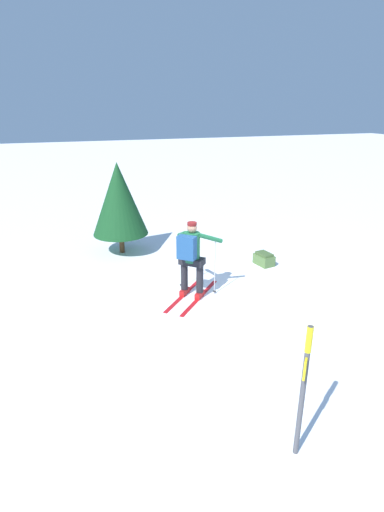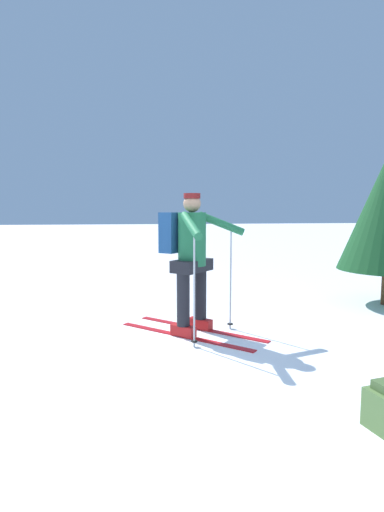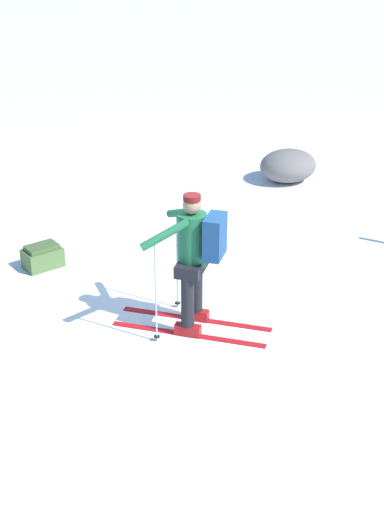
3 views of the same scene
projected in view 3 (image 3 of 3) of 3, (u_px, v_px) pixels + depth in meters
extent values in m
plane|color=white|center=(196.00, 292.00, 9.12)|extent=(80.00, 80.00, 0.00)
cube|color=red|center=(188.00, 334.00, 8.19)|extent=(1.39, 1.32, 0.01)
cube|color=red|center=(188.00, 330.00, 8.16)|extent=(0.29, 0.29, 0.12)
cylinder|color=black|center=(188.00, 299.00, 7.99)|extent=(0.15, 0.15, 0.68)
cube|color=red|center=(196.00, 319.00, 8.50)|extent=(1.39, 1.32, 0.01)
cube|color=red|center=(196.00, 314.00, 8.48)|extent=(0.29, 0.29, 0.12)
cylinder|color=black|center=(196.00, 285.00, 8.30)|extent=(0.15, 0.15, 0.68)
cube|color=black|center=(192.00, 265.00, 8.00)|extent=(0.55, 0.56, 0.14)
cylinder|color=#1E663D|center=(192.00, 240.00, 7.86)|extent=(0.33, 0.33, 0.62)
sphere|color=tan|center=(192.00, 205.00, 7.68)|extent=(0.20, 0.20, 0.20)
cylinder|color=maroon|center=(192.00, 198.00, 7.65)|extent=(0.19, 0.19, 0.06)
cube|color=navy|center=(215.00, 237.00, 7.77)|extent=(0.39, 0.40, 0.48)
cylinder|color=#B2B7BC|center=(156.00, 292.00, 7.81)|extent=(0.02, 0.02, 1.25)
cylinder|color=black|center=(157.00, 336.00, 8.05)|extent=(0.07, 0.07, 0.01)
cylinder|color=#1E663D|center=(165.00, 235.00, 7.56)|extent=(0.57, 0.13, 0.29)
cylinder|color=#B2B7BC|center=(177.00, 262.00, 8.50)|extent=(0.02, 0.02, 1.25)
cylinder|color=black|center=(178.00, 303.00, 8.75)|extent=(0.07, 0.07, 0.01)
cylinder|color=#1E663D|center=(182.00, 212.00, 8.12)|extent=(0.16, 0.57, 0.29)
cube|color=#4C6B38|center=(43.00, 258.00, 9.71)|extent=(0.55, 0.42, 0.27)
cube|color=#415B2F|center=(42.00, 247.00, 9.64)|extent=(0.46, 0.34, 0.06)
ellipsoid|color=slate|center=(288.00, 166.00, 12.79)|extent=(1.05, 0.89, 0.58)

